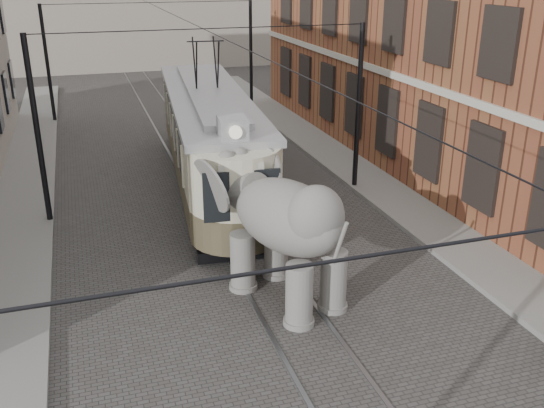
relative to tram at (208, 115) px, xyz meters
name	(u,v)px	position (x,y,z in m)	size (l,w,h in m)	color
ground	(270,284)	(-0.16, -8.03, -2.69)	(120.00, 120.00, 0.00)	#3F3C3A
tram_rails	(270,283)	(-0.16, -8.03, -2.68)	(1.54, 80.00, 0.02)	slate
sidewalk_right	(466,251)	(5.84, -8.03, -2.61)	(2.00, 60.00, 0.15)	slate
sidewalk_left	(5,322)	(-6.66, -8.03, -2.61)	(2.00, 60.00, 0.15)	slate
brick_building	(460,12)	(10.84, 0.97, 3.31)	(8.00, 26.00, 12.00)	brown
catenary	(217,128)	(-0.36, -3.03, 0.31)	(11.00, 30.20, 6.00)	black
tram	(208,115)	(0.00, 0.00, 0.00)	(2.80, 13.55, 5.38)	beige
elephant	(287,236)	(0.00, -8.85, -0.97)	(3.10, 5.62, 3.44)	slate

